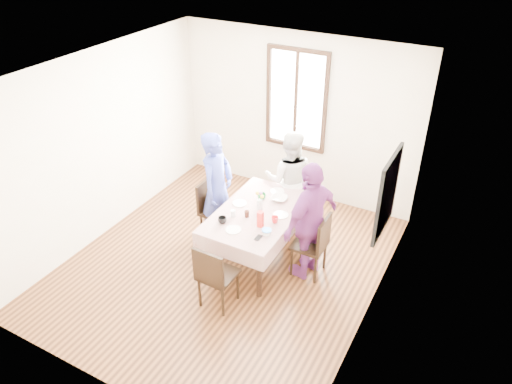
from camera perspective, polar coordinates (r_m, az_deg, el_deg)
ground at (r=6.84m, az=-3.62°, el=-8.37°), size 4.50×4.50×0.00m
back_wall at (r=7.85m, az=4.74°, el=8.72°), size 4.00×0.00×4.00m
right_wall at (r=5.42m, az=14.28°, el=-3.61°), size 0.00×4.50×4.50m
window_frame at (r=7.72m, az=4.77°, el=10.72°), size 1.02×0.06×1.62m
window_pane at (r=7.73m, az=4.80°, el=10.74°), size 0.90×0.02×1.50m
art_poster at (r=5.56m, az=15.20°, el=-0.28°), size 0.04×0.76×0.96m
dining_table at (r=6.71m, az=0.20°, el=-5.08°), size 0.89×1.48×0.75m
tablecloth at (r=6.49m, az=0.21°, el=-2.38°), size 1.01×1.60×0.01m
chair_left at (r=7.08m, az=-4.58°, el=-2.25°), size 0.42×0.42×0.91m
chair_right at (r=6.46m, az=6.27°, el=-6.14°), size 0.42×0.42×0.91m
chair_far at (r=7.43m, az=3.92°, el=-0.45°), size 0.44×0.44×0.91m
chair_near at (r=5.98m, az=-4.48°, el=-9.58°), size 0.43×0.43×0.91m
person_left at (r=6.86m, az=-4.58°, el=0.43°), size 0.42×0.63×1.69m
person_far at (r=7.25m, az=3.95°, el=1.59°), size 0.90×0.80×1.54m
person_right at (r=6.24m, az=6.30°, el=-3.35°), size 0.67×1.05×1.66m
mug_black at (r=6.27m, az=-3.97°, el=-3.31°), size 0.15×0.15×0.09m
mug_flag at (r=6.27m, az=2.23°, el=-3.26°), size 0.13×0.13×0.09m
mug_green at (r=6.74m, az=0.68°, el=-0.51°), size 0.16×0.16×0.09m
serving_bowl at (r=6.73m, az=2.75°, el=-0.76°), size 0.25×0.25×0.05m
juice_carton at (r=6.16m, az=0.52°, el=-3.21°), size 0.07×0.07×0.22m
butter_tub at (r=6.07m, az=1.26°, el=-4.74°), size 0.11×0.11×0.05m
jam_jar at (r=6.37m, az=-1.08°, el=-2.60°), size 0.06×0.06×0.09m
drinking_glass at (r=6.39m, az=-2.70°, el=-2.51°), size 0.07×0.07×0.09m
smartphone at (r=6.02m, az=0.27°, el=-5.37°), size 0.06×0.13×0.01m
flower_vase at (r=6.52m, az=0.45°, el=-1.45°), size 0.07×0.07×0.14m
plate_left at (r=6.66m, az=-1.91°, el=-1.31°), size 0.20×0.20×0.01m
plate_right at (r=6.43m, az=2.95°, el=-2.69°), size 0.20×0.20×0.01m
plate_far at (r=6.93m, az=2.53°, el=0.10°), size 0.20×0.20×0.01m
plate_near at (r=6.15m, az=-2.68°, el=-4.45°), size 0.20×0.20×0.01m
butter_lid at (r=6.05m, az=1.27°, el=-4.49°), size 0.12×0.12×0.01m
flower_bunch at (r=6.45m, az=0.45°, el=-0.55°), size 0.09×0.09×0.10m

